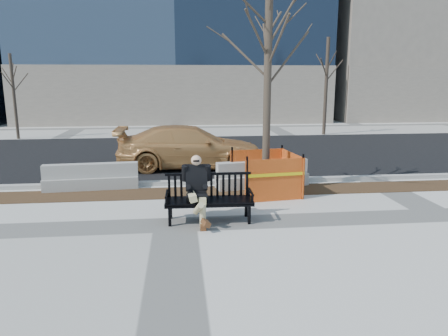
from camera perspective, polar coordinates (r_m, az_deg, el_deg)
The scene contains 12 objects.
ground at distance 9.39m, azimuth -6.65°, elevation -7.65°, with size 120.00×120.00×0.00m, color beige.
mulch_strip at distance 11.87m, azimuth -6.58°, elevation -3.38°, with size 40.00×1.20×0.02m, color #47301C.
asphalt_street at distance 17.92m, azimuth -6.49°, elevation 1.91°, with size 60.00×10.40×0.01m, color black.
curb at distance 12.77m, azimuth -6.56°, elevation -2.01°, with size 60.00×0.25×0.12m, color #9E9B93.
bench at distance 9.56m, azimuth -2.01°, elevation -7.22°, with size 2.01×0.72×1.07m, color black, non-canonical shape.
seated_man at distance 9.60m, azimuth -3.68°, elevation -7.15°, with size 0.63×1.06×1.48m, color black, non-canonical shape.
tree_fence at distance 11.82m, azimuth 5.61°, elevation -3.45°, with size 2.45×2.45×6.13m, color #FF6023, non-canonical shape.
sedan at distance 15.19m, azimuth -4.58°, elevation 0.08°, with size 2.11×5.19×1.51m, color #C48848.
jersey_barrier_left at distance 12.81m, azimuth -17.51°, elevation -2.74°, with size 2.66×0.53×0.76m, color #99968F, non-canonical shape.
jersey_barrier_right at distance 12.54m, azimuth 5.21°, elevation -2.53°, with size 2.78×0.56×0.80m, color #A5A29A, non-canonical shape.
far_tree_left at distance 24.88m, azimuth -26.17°, elevation 3.60°, with size 1.76×1.76×4.75m, color #46392D, non-canonical shape.
far_tree_right at distance 24.74m, azimuth 13.40°, elevation 4.48°, with size 2.14×2.14×5.79m, color #403429, non-canonical shape.
Camera 1 is at (0.13, -8.84, 3.17)m, focal length 33.60 mm.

